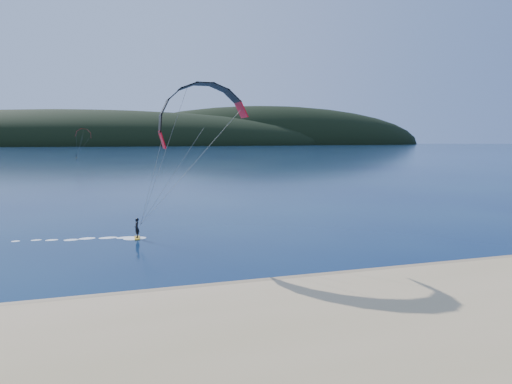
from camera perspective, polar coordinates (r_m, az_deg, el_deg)
ground at (r=22.80m, az=4.20°, el=-15.61°), size 1800.00×1800.00×0.00m
wet_sand at (r=26.76m, az=0.68°, el=-12.03°), size 220.00×2.50×0.10m
headland at (r=765.05m, az=-16.19°, el=5.83°), size 1200.00×310.00×140.00m
kitesurfer_near at (r=35.31m, az=-7.40°, el=7.59°), size 19.75×8.08×12.66m
kitesurfer_far at (r=226.93m, az=-21.39°, el=6.71°), size 8.05×5.06×12.70m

